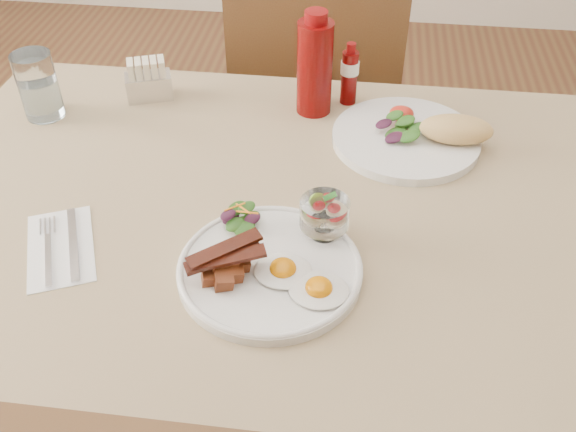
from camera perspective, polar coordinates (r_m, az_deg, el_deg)
name	(u,v)px	position (r m, az deg, el deg)	size (l,w,h in m)	color
table	(284,241)	(1.16, -0.39, -2.25)	(1.33, 0.88, 0.75)	brown
chair_far	(316,114)	(1.77, 2.49, 9.08)	(0.42, 0.42, 0.93)	brown
main_plate	(270,270)	(0.97, -1.62, -4.79)	(0.28, 0.28, 0.02)	silver
fried_eggs	(301,279)	(0.94, 1.13, -5.63)	(0.15, 0.12, 0.02)	silver
bacon_potato_pile	(225,264)	(0.94, -5.65, -4.31)	(0.12, 0.09, 0.05)	brown
side_salad	(241,219)	(1.02, -4.18, -0.25)	(0.07, 0.06, 0.04)	#1B5216
fruit_cup	(324,214)	(0.99, 3.25, 0.22)	(0.08, 0.08, 0.08)	white
second_plate	(418,135)	(1.26, 11.46, 7.08)	(0.31, 0.28, 0.07)	silver
ketchup_bottle	(315,66)	(1.30, 2.39, 13.17)	(0.09, 0.09, 0.21)	#5C0505
hot_sauce_bottle	(349,74)	(1.35, 5.48, 12.42)	(0.04, 0.04, 0.13)	#5C0505
sugar_caddy	(148,82)	(1.40, -12.30, 11.60)	(0.11, 0.08, 0.09)	silver
water_glass	(39,89)	(1.39, -21.24, 10.46)	(0.08, 0.08, 0.13)	white
napkin_cutlery	(61,247)	(1.08, -19.50, -2.61)	(0.17, 0.21, 0.01)	white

